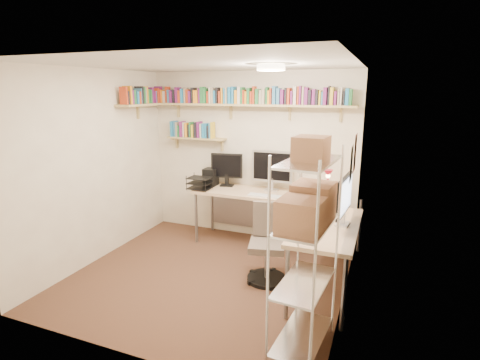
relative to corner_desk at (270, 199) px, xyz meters
The scene contains 6 objects.
ground 1.31m from the corner_desk, 118.60° to the right, with size 3.20×3.20×0.00m, color #41241C.
room_shell 1.29m from the corner_desk, 118.41° to the right, with size 3.24×3.04×2.52m.
wall_shelves 1.59m from the corner_desk, 157.79° to the left, with size 3.12×1.09×0.80m.
corner_desk is the anchor object (origin of this frame).
office_chair 0.82m from the corner_desk, 74.81° to the right, with size 0.50×0.50×0.93m.
wire_rack 2.06m from the corner_desk, 64.57° to the right, with size 0.44×0.80×1.89m.
Camera 1 is at (1.90, -3.75, 2.24)m, focal length 28.00 mm.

